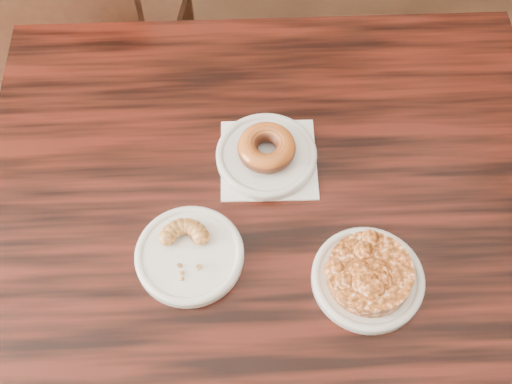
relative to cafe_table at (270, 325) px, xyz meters
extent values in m
plane|color=black|center=(-0.02, -0.01, -0.38)|extent=(5.00, 5.00, 0.00)
cube|color=black|center=(0.00, 0.00, 0.00)|extent=(1.01, 1.01, 0.75)
cube|color=white|center=(0.02, 0.14, 0.38)|extent=(0.17, 0.17, 0.00)
cylinder|color=silver|center=(0.01, 0.14, 0.38)|extent=(0.16, 0.16, 0.01)
cylinder|color=white|center=(-0.13, 0.00, 0.38)|extent=(0.15, 0.15, 0.01)
cylinder|color=silver|center=(0.11, -0.09, 0.38)|extent=(0.16, 0.16, 0.01)
torus|color=#944015|center=(0.01, 0.14, 0.41)|extent=(0.09, 0.09, 0.03)
camera|label=1|loc=(-0.10, -0.40, 1.21)|focal=45.00mm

